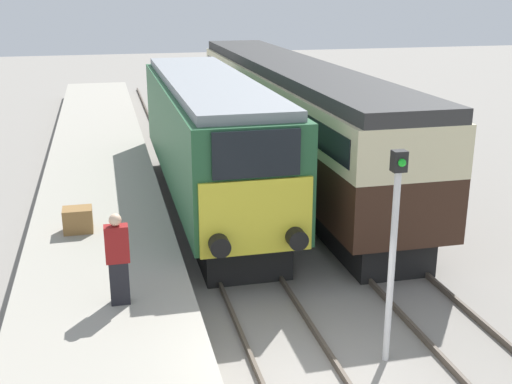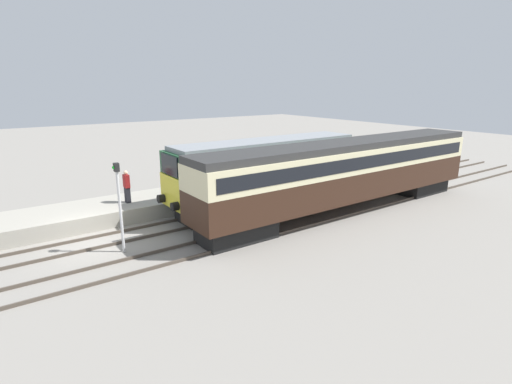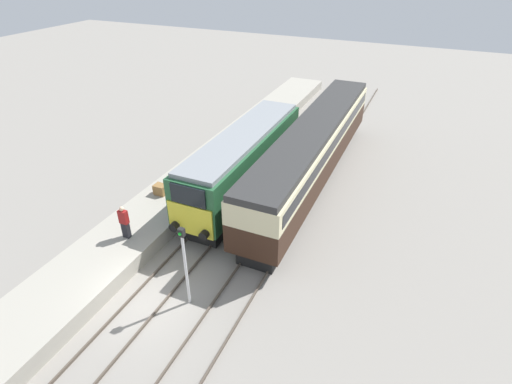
{
  "view_description": "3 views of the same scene",
  "coord_description": "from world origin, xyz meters",
  "px_view_note": "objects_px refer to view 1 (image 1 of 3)",
  "views": [
    {
      "loc": [
        -3.03,
        -8.64,
        6.53
      ],
      "look_at": [
        0.0,
        3.95,
        2.4
      ],
      "focal_mm": 45.0,
      "sensor_mm": 36.0,
      "label": 1
    },
    {
      "loc": [
        18.27,
        -3.89,
        7.09
      ],
      "look_at": [
        1.7,
        7.95,
        1.6
      ],
      "focal_mm": 28.0,
      "sensor_mm": 36.0,
      "label": 2
    },
    {
      "loc": [
        9.29,
        -9.23,
        13.15
      ],
      "look_at": [
        1.7,
        7.95,
        1.6
      ],
      "focal_mm": 28.0,
      "sensor_mm": 36.0,
      "label": 3
    }
  ],
  "objects_px": {
    "passenger_carriage": "(289,107)",
    "signal_post": "(394,241)",
    "locomotive": "(209,139)",
    "person_on_platform": "(118,259)",
    "luggage_crate": "(78,220)"
  },
  "relations": [
    {
      "from": "passenger_carriage",
      "to": "person_on_platform",
      "type": "distance_m",
      "value": 12.24
    },
    {
      "from": "locomotive",
      "to": "signal_post",
      "type": "distance_m",
      "value": 9.29
    },
    {
      "from": "locomotive",
      "to": "signal_post",
      "type": "xyz_separation_m",
      "value": [
        1.7,
        -9.13,
        0.14
      ]
    },
    {
      "from": "locomotive",
      "to": "person_on_platform",
      "type": "height_order",
      "value": "locomotive"
    },
    {
      "from": "passenger_carriage",
      "to": "person_on_platform",
      "type": "xyz_separation_m",
      "value": [
        -6.36,
        -10.43,
        -0.76
      ]
    },
    {
      "from": "signal_post",
      "to": "luggage_crate",
      "type": "height_order",
      "value": "signal_post"
    },
    {
      "from": "signal_post",
      "to": "passenger_carriage",
      "type": "bearing_deg",
      "value": 82.08
    },
    {
      "from": "luggage_crate",
      "to": "passenger_carriage",
      "type": "bearing_deg",
      "value": 41.38
    },
    {
      "from": "person_on_platform",
      "to": "luggage_crate",
      "type": "bearing_deg",
      "value": 101.98
    },
    {
      "from": "passenger_carriage",
      "to": "signal_post",
      "type": "distance_m",
      "value": 12.34
    },
    {
      "from": "person_on_platform",
      "to": "signal_post",
      "type": "height_order",
      "value": "signal_post"
    },
    {
      "from": "person_on_platform",
      "to": "signal_post",
      "type": "bearing_deg",
      "value": -21.02
    },
    {
      "from": "locomotive",
      "to": "signal_post",
      "type": "height_order",
      "value": "locomotive"
    },
    {
      "from": "passenger_carriage",
      "to": "locomotive",
      "type": "bearing_deg",
      "value": -137.77
    },
    {
      "from": "locomotive",
      "to": "person_on_platform",
      "type": "relative_size",
      "value": 6.98
    }
  ]
}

